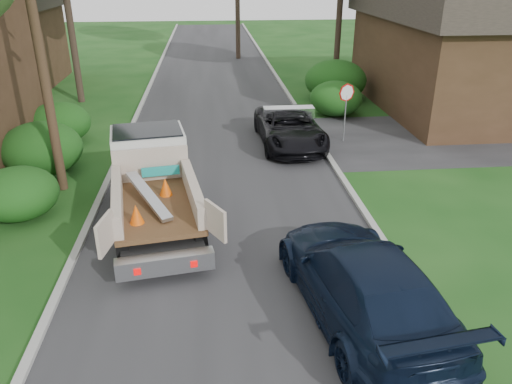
{
  "coord_description": "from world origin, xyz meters",
  "views": [
    {
      "loc": [
        -0.46,
        -10.96,
        6.92
      ],
      "look_at": [
        0.72,
        1.49,
        1.2
      ],
      "focal_mm": 35.0,
      "sensor_mm": 36.0,
      "label": 1
    }
  ],
  "objects_px": {
    "utility_pole": "(36,29)",
    "flatbed_truck": "(152,175)",
    "black_pickup": "(290,128)",
    "house_right": "(473,46)",
    "navy_suv": "(363,282)",
    "stop_sign": "(346,100)"
  },
  "relations": [
    {
      "from": "black_pickup",
      "to": "flatbed_truck",
      "type": "bearing_deg",
      "value": -132.16
    },
    {
      "from": "house_right",
      "to": "navy_suv",
      "type": "bearing_deg",
      "value": -122.22
    },
    {
      "from": "black_pickup",
      "to": "navy_suv",
      "type": "relative_size",
      "value": 0.9
    },
    {
      "from": "utility_pole",
      "to": "house_right",
      "type": "xyz_separation_m",
      "value": [
        18.48,
        9.02,
        -2.01
      ]
    },
    {
      "from": "utility_pole",
      "to": "house_right",
      "type": "distance_m",
      "value": 20.66
    },
    {
      "from": "stop_sign",
      "to": "black_pickup",
      "type": "height_order",
      "value": "stop_sign"
    },
    {
      "from": "navy_suv",
      "to": "stop_sign",
      "type": "bearing_deg",
      "value": -110.54
    },
    {
      "from": "navy_suv",
      "to": "flatbed_truck",
      "type": "bearing_deg",
      "value": -55.68
    },
    {
      "from": "house_right",
      "to": "navy_suv",
      "type": "distance_m",
      "value": 19.64
    },
    {
      "from": "black_pickup",
      "to": "navy_suv",
      "type": "xyz_separation_m",
      "value": [
        -0.22,
        -11.25,
        0.11
      ]
    },
    {
      "from": "stop_sign",
      "to": "navy_suv",
      "type": "height_order",
      "value": "stop_sign"
    },
    {
      "from": "utility_pole",
      "to": "flatbed_truck",
      "type": "xyz_separation_m",
      "value": [
        3.25,
        -2.14,
        -3.91
      ]
    },
    {
      "from": "utility_pole",
      "to": "black_pickup",
      "type": "relative_size",
      "value": 1.88
    },
    {
      "from": "flatbed_truck",
      "to": "house_right",
      "type": "bearing_deg",
      "value": 27.25
    },
    {
      "from": "stop_sign",
      "to": "house_right",
      "type": "distance_m",
      "value": 9.37
    },
    {
      "from": "utility_pole",
      "to": "house_right",
      "type": "bearing_deg",
      "value": 26.01
    },
    {
      "from": "black_pickup",
      "to": "navy_suv",
      "type": "height_order",
      "value": "navy_suv"
    },
    {
      "from": "utility_pole",
      "to": "house_right",
      "type": "relative_size",
      "value": 0.77
    },
    {
      "from": "utility_pole",
      "to": "navy_suv",
      "type": "distance_m",
      "value": 11.83
    },
    {
      "from": "utility_pole",
      "to": "flatbed_truck",
      "type": "bearing_deg",
      "value": -33.33
    },
    {
      "from": "utility_pole",
      "to": "house_right",
      "type": "height_order",
      "value": "utility_pole"
    },
    {
      "from": "house_right",
      "to": "flatbed_truck",
      "type": "xyz_separation_m",
      "value": [
        -15.23,
        -11.15,
        -1.9
      ]
    }
  ]
}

